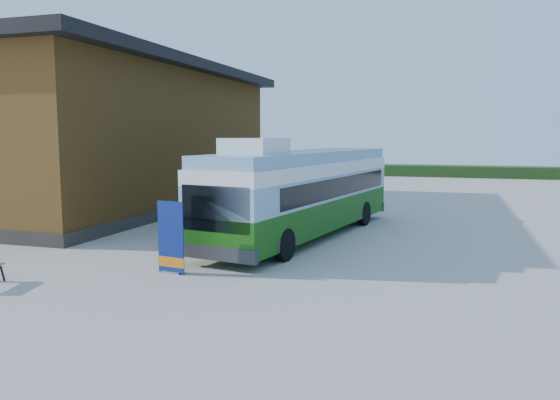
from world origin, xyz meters
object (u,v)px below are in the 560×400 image
(bus, at_px, (304,190))
(slurry_tanker, at_px, (257,177))
(banner, at_px, (171,244))
(person_a, at_px, (210,217))
(person_b, at_px, (228,209))

(bus, distance_m, slurry_tanker, 14.01)
(banner, relative_size, person_a, 1.02)
(person_a, relative_size, person_b, 1.07)
(person_b, bearing_deg, banner, 60.85)
(banner, xyz_separation_m, person_a, (-0.62, 3.89, 0.16))
(slurry_tanker, bearing_deg, person_b, -79.80)
(bus, bearing_deg, banner, -97.99)
(person_a, bearing_deg, person_b, 52.95)
(person_a, height_order, slurry_tanker, slurry_tanker)
(banner, height_order, person_b, banner)
(slurry_tanker, bearing_deg, banner, -81.67)
(banner, bearing_deg, person_b, 109.03)
(banner, xyz_separation_m, slurry_tanker, (-4.31, 18.91, 0.38))
(person_a, bearing_deg, slurry_tanker, 57.34)
(banner, bearing_deg, bus, 82.01)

